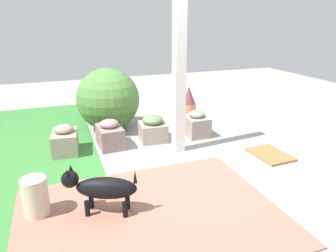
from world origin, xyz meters
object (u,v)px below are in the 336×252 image
object	(u,v)px
stone_planter_mid	(110,135)
round_shrub	(108,99)
porch_pillar	(179,71)
dog	(101,187)
ceramic_urn	(36,197)
doormat	(270,155)
stone_planter_near	(153,129)
terracotta_pot_spiky	(189,101)
stone_planter_nearest	(196,125)
stone_planter_far	(65,140)

from	to	relation	value
stone_planter_mid	round_shrub	distance (m)	0.83
porch_pillar	dog	world-z (taller)	porch_pillar
ceramic_urn	doormat	distance (m)	2.91
stone_planter_near	stone_planter_mid	bearing A→B (deg)	91.38
porch_pillar	terracotta_pot_spiky	xyz separation A→B (m)	(1.50, -0.82, -0.85)
porch_pillar	terracotta_pot_spiky	world-z (taller)	porch_pillar
stone_planter_mid	round_shrub	size ratio (longest dim) A/B	0.49
round_shrub	dog	xyz separation A→B (m)	(-2.32, 0.48, -0.22)
stone_planter_nearest	stone_planter_near	xyz separation A→B (m)	(0.05, 0.69, -0.00)
stone_planter_far	ceramic_urn	size ratio (longest dim) A/B	1.28
round_shrub	dog	bearing A→B (deg)	168.21
stone_planter_nearest	terracotta_pot_spiky	xyz separation A→B (m)	(1.07, -0.34, 0.07)
stone_planter_far	doormat	distance (m)	2.78
round_shrub	ceramic_urn	distance (m)	2.40
stone_planter_near	ceramic_urn	size ratio (longest dim) A/B	1.09
stone_planter_nearest	ceramic_urn	world-z (taller)	stone_planter_nearest
terracotta_pot_spiky	ceramic_urn	bearing A→B (deg)	132.91
porch_pillar	stone_planter_far	size ratio (longest dim) A/B	4.50
porch_pillar	round_shrub	size ratio (longest dim) A/B	2.21
round_shrub	terracotta_pot_spiky	xyz separation A→B (m)	(0.29, -1.55, -0.25)
doormat	terracotta_pot_spiky	bearing A→B (deg)	7.40
porch_pillar	ceramic_urn	size ratio (longest dim) A/B	5.76
stone_planter_far	round_shrub	size ratio (longest dim) A/B	0.49
stone_planter_nearest	dog	size ratio (longest dim) A/B	0.60
porch_pillar	doormat	distance (m)	1.66
stone_planter_near	terracotta_pot_spiky	distance (m)	1.46
stone_planter_mid	porch_pillar	bearing A→B (deg)	-118.17
porch_pillar	stone_planter_mid	world-z (taller)	porch_pillar
dog	porch_pillar	bearing A→B (deg)	-47.70
stone_planter_nearest	stone_planter_mid	size ratio (longest dim) A/B	0.83
stone_planter_nearest	terracotta_pot_spiky	distance (m)	1.13
stone_planter_mid	stone_planter_near	bearing A→B (deg)	-88.62
porch_pillar	ceramic_urn	xyz separation A→B (m)	(-0.93, 1.79, -0.92)
porch_pillar	round_shrub	distance (m)	1.54
stone_planter_near	doormat	bearing A→B (deg)	-129.25
stone_planter_far	dog	world-z (taller)	dog
stone_planter_near	ceramic_urn	xyz separation A→B (m)	(-1.40, 1.57, 0.01)
porch_pillar	stone_planter_nearest	size ratio (longest dim) A/B	5.47
porch_pillar	stone_planter_near	size ratio (longest dim) A/B	5.27
round_shrub	doormat	distance (m)	2.61
stone_planter_far	dog	distance (m)	1.60
terracotta_pot_spiky	ceramic_urn	distance (m)	3.57
stone_planter_near	dog	world-z (taller)	dog
terracotta_pot_spiky	round_shrub	bearing A→B (deg)	100.58
stone_planter_nearest	ceramic_urn	bearing A→B (deg)	120.84
porch_pillar	stone_planter_nearest	world-z (taller)	porch_pillar
round_shrub	doormat	xyz separation A→B (m)	(-1.80, -1.83, -0.49)
porch_pillar	doormat	xyz separation A→B (m)	(-0.59, -1.09, -1.10)
stone_planter_mid	terracotta_pot_spiky	size ratio (longest dim) A/B	0.91
dog	doormat	size ratio (longest dim) A/B	1.21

